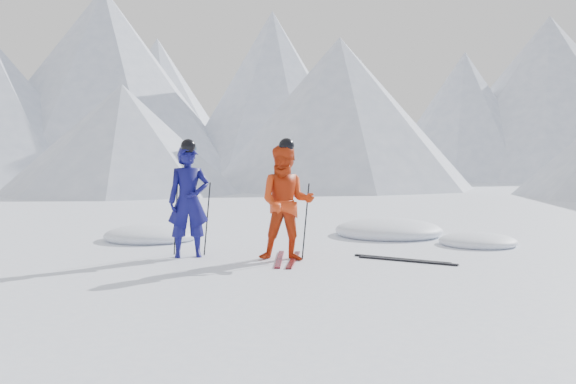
# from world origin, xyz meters

# --- Properties ---
(ground) EXTENTS (160.00, 160.00, 0.00)m
(ground) POSITION_xyz_m (0.00, 0.00, 0.00)
(ground) COLOR white
(ground) RESTS_ON ground
(mountain_range) EXTENTS (106.15, 62.94, 15.53)m
(mountain_range) POSITION_xyz_m (5.71, 35.31, 6.72)
(mountain_range) COLOR #B2BCD1
(mountain_range) RESTS_ON ground
(skier_blue) EXTENTS (0.84, 0.72, 1.94)m
(skier_blue) POSITION_xyz_m (-3.39, -0.48, 0.97)
(skier_blue) COLOR #0E0E55
(skier_blue) RESTS_ON ground
(skier_red) EXTENTS (1.04, 0.86, 1.95)m
(skier_red) POSITION_xyz_m (-1.65, -0.49, 0.97)
(skier_red) COLOR red
(skier_red) RESTS_ON ground
(pole_blue_left) EXTENTS (0.13, 0.09, 1.29)m
(pole_blue_left) POSITION_xyz_m (-3.69, -0.33, 0.65)
(pole_blue_left) COLOR black
(pole_blue_left) RESTS_ON ground
(pole_blue_right) EXTENTS (0.13, 0.08, 1.29)m
(pole_blue_right) POSITION_xyz_m (-3.14, -0.23, 0.65)
(pole_blue_right) COLOR black
(pole_blue_right) RESTS_ON ground
(pole_red_left) EXTENTS (0.13, 0.10, 1.29)m
(pole_red_left) POSITION_xyz_m (-1.95, -0.24, 0.65)
(pole_red_left) COLOR black
(pole_red_left) RESTS_ON ground
(pole_red_right) EXTENTS (0.13, 0.09, 1.29)m
(pole_red_right) POSITION_xyz_m (-1.35, -0.34, 0.65)
(pole_red_right) COLOR black
(pole_red_right) RESTS_ON ground
(ski_worn_left) EXTENTS (0.39, 1.69, 0.03)m
(ski_worn_left) POSITION_xyz_m (-1.77, -0.49, 0.01)
(ski_worn_left) COLOR black
(ski_worn_left) RESTS_ON ground
(ski_worn_right) EXTENTS (0.27, 1.70, 0.03)m
(ski_worn_right) POSITION_xyz_m (-1.53, -0.49, 0.01)
(ski_worn_right) COLOR black
(ski_worn_right) RESTS_ON ground
(ski_loose_a) EXTENTS (1.63, 0.67, 0.03)m
(ski_loose_a) POSITION_xyz_m (0.25, -0.07, 0.01)
(ski_loose_a) COLOR black
(ski_loose_a) RESTS_ON ground
(ski_loose_b) EXTENTS (1.64, 0.62, 0.03)m
(ski_loose_b) POSITION_xyz_m (0.35, -0.22, 0.01)
(ski_loose_b) COLOR black
(ski_loose_b) RESTS_ON ground
(snow_lumps) EXTENTS (8.45, 3.92, 0.52)m
(snow_lumps) POSITION_xyz_m (-1.42, 2.55, 0.00)
(snow_lumps) COLOR white
(snow_lumps) RESTS_ON ground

